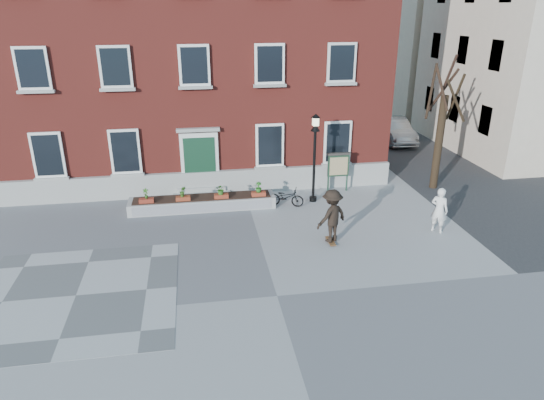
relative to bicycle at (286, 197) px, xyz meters
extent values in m
plane|color=gray|center=(-1.58, -6.91, -0.41)|extent=(100.00, 100.00, 0.00)
cube|color=#5A5A5D|center=(-7.58, -5.91, -0.41)|extent=(6.00, 6.00, 0.01)
imported|color=black|center=(0.00, 0.00, 0.00)|extent=(1.67, 1.07, 0.83)
imported|color=#ACAFB1|center=(8.79, 9.43, 0.35)|extent=(1.78, 4.67, 1.52)
imported|color=silver|center=(5.29, -3.48, 0.49)|extent=(0.76, 0.78, 1.80)
cube|color=maroon|center=(-3.58, 7.09, 5.59)|extent=(18.00, 10.00, 12.00)
cube|color=#A3A49E|center=(-3.58, 1.97, 0.14)|extent=(18.00, 0.24, 1.10)
cube|color=#9F9F9A|center=(-3.58, 1.84, -0.31)|extent=(2.60, 0.80, 0.20)
cube|color=#A6A6A1|center=(-3.58, 1.99, -0.11)|extent=(2.20, 0.50, 0.20)
cube|color=silver|center=(-3.58, 2.01, 1.24)|extent=(1.70, 0.12, 2.50)
cube|color=#143824|center=(-3.58, 1.96, 1.14)|extent=(1.40, 0.06, 2.30)
cube|color=#9F9F9A|center=(-3.58, 1.97, 2.64)|extent=(1.90, 0.25, 0.15)
cube|color=white|center=(-9.98, 1.99, 1.79)|extent=(1.30, 0.10, 2.00)
cube|color=black|center=(-9.98, 1.94, 1.79)|extent=(1.08, 0.04, 1.78)
cube|color=#A8A9A3|center=(-9.98, 1.93, 0.73)|extent=(1.44, 0.20, 0.12)
cube|color=white|center=(-9.98, 1.99, 5.39)|extent=(1.30, 0.10, 1.70)
cube|color=black|center=(-9.98, 1.94, 5.39)|extent=(1.08, 0.04, 1.48)
cube|color=#A6A6A1|center=(-9.98, 1.93, 4.48)|extent=(1.44, 0.20, 0.12)
cube|color=white|center=(-6.78, 1.99, 1.79)|extent=(1.30, 0.10, 2.00)
cube|color=black|center=(-6.78, 1.94, 1.79)|extent=(1.08, 0.04, 1.78)
cube|color=#A9AAA4|center=(-6.78, 1.93, 0.73)|extent=(1.44, 0.20, 0.12)
cube|color=silver|center=(-6.78, 1.99, 5.39)|extent=(1.30, 0.10, 1.70)
cube|color=black|center=(-6.78, 1.94, 5.39)|extent=(1.08, 0.04, 1.48)
cube|color=#AAAAA5|center=(-6.78, 1.93, 4.48)|extent=(1.44, 0.20, 0.12)
cube|color=white|center=(-3.58, 1.99, 5.39)|extent=(1.30, 0.10, 1.70)
cube|color=black|center=(-3.58, 1.94, 5.39)|extent=(1.08, 0.04, 1.48)
cube|color=#9D9D98|center=(-3.58, 1.93, 4.48)|extent=(1.44, 0.20, 0.12)
cube|color=white|center=(-0.38, 1.99, 1.79)|extent=(1.30, 0.10, 2.00)
cube|color=black|center=(-0.38, 1.94, 1.79)|extent=(1.08, 0.04, 1.78)
cube|color=#9C9C97|center=(-0.38, 1.93, 0.73)|extent=(1.44, 0.20, 0.12)
cube|color=white|center=(-0.38, 1.99, 5.39)|extent=(1.30, 0.10, 1.70)
cube|color=black|center=(-0.38, 1.94, 5.39)|extent=(1.08, 0.04, 1.48)
cube|color=gray|center=(-0.38, 1.93, 4.48)|extent=(1.44, 0.20, 0.12)
cube|color=white|center=(2.82, 1.99, 1.79)|extent=(1.30, 0.10, 2.00)
cube|color=black|center=(2.82, 1.94, 1.79)|extent=(1.08, 0.04, 1.78)
cube|color=#AAABA5|center=(2.82, 1.93, 0.73)|extent=(1.44, 0.20, 0.12)
cube|color=silver|center=(2.82, 1.99, 5.39)|extent=(1.30, 0.10, 1.70)
cube|color=black|center=(2.82, 1.94, 5.39)|extent=(1.08, 0.04, 1.48)
cube|color=#A9A9A3|center=(2.82, 1.93, 4.48)|extent=(1.44, 0.20, 0.12)
cube|color=#B5B4B0|center=(-3.58, 0.29, -0.16)|extent=(6.20, 1.10, 0.50)
cube|color=silver|center=(-3.58, -0.27, -0.16)|extent=(5.80, 0.02, 0.40)
cube|color=black|center=(-3.58, 0.29, 0.09)|extent=(5.80, 0.90, 0.06)
cube|color=maroon|center=(-5.88, 0.04, 0.19)|extent=(0.60, 0.25, 0.20)
imported|color=#30671F|center=(-5.88, 0.04, 0.51)|extent=(0.24, 0.24, 0.45)
cube|color=maroon|center=(-4.38, 0.04, 0.19)|extent=(0.60, 0.25, 0.20)
imported|color=#356A1F|center=(-4.38, 0.04, 0.51)|extent=(0.25, 0.25, 0.45)
cube|color=maroon|center=(-2.78, 0.04, 0.19)|extent=(0.60, 0.25, 0.20)
imported|color=#2C651E|center=(-2.78, 0.04, 0.51)|extent=(0.40, 0.40, 0.45)
cube|color=#973721|center=(-1.18, 0.04, 0.19)|extent=(0.60, 0.25, 0.20)
imported|color=#26681F|center=(-1.18, 0.04, 0.51)|extent=(0.25, 0.25, 0.45)
cylinder|color=#312315|center=(7.42, 1.09, 1.79)|extent=(0.36, 0.36, 4.40)
cylinder|color=#2F2214|center=(7.93, 1.09, 3.87)|extent=(0.12, 1.12, 2.23)
cylinder|color=black|center=(7.59, 1.62, 4.14)|extent=(1.18, 0.49, 1.97)
cylinder|color=black|center=(6.93, 1.45, 4.13)|extent=(0.88, 1.14, 2.35)
cylinder|color=#2F1E15|center=(7.12, 0.87, 4.31)|extent=(0.60, 0.77, 1.90)
cylinder|color=#312316|center=(7.62, 0.47, 3.83)|extent=(1.39, 0.55, 1.95)
cylinder|color=black|center=(7.58, 1.23, 4.96)|extent=(0.43, 0.48, 1.58)
cube|color=#343436|center=(10.42, 11.09, -0.41)|extent=(8.00, 36.00, 0.01)
cube|color=beige|center=(16.42, 19.09, 6.09)|extent=(10.00, 11.00, 13.00)
cube|color=black|center=(11.46, 3.89, 2.09)|extent=(0.08, 1.00, 1.50)
cube|color=black|center=(11.46, 7.09, 2.09)|extent=(0.08, 1.00, 1.50)
cube|color=black|center=(11.46, 10.29, 2.09)|extent=(0.08, 1.00, 1.50)
cube|color=black|center=(11.46, 3.89, 5.39)|extent=(0.08, 1.00, 1.50)
cube|color=black|center=(11.46, 7.09, 5.39)|extent=(0.08, 1.00, 1.50)
cube|color=black|center=(11.46, 10.29, 5.39)|extent=(0.08, 1.00, 1.50)
cylinder|color=black|center=(1.31, 0.36, -0.31)|extent=(0.32, 0.32, 0.20)
cylinder|color=black|center=(1.31, 0.36, 1.19)|extent=(0.12, 0.12, 3.20)
cone|color=black|center=(1.31, 0.36, 2.94)|extent=(0.40, 0.40, 0.30)
cube|color=#F3E8B3|center=(1.31, 0.36, 3.19)|extent=(0.24, 0.24, 0.34)
cone|color=black|center=(1.31, 0.36, 3.44)|extent=(0.40, 0.40, 0.16)
cylinder|color=#1A3526|center=(2.28, 1.38, 0.49)|extent=(0.08, 0.08, 1.80)
cylinder|color=#1C3829|center=(3.18, 1.38, 0.49)|extent=(0.08, 0.08, 1.80)
cube|color=#1A3423|center=(2.73, 1.38, 0.84)|extent=(1.00, 0.10, 1.00)
cube|color=#C8BF81|center=(2.73, 1.32, 0.84)|extent=(0.85, 0.02, 0.85)
cube|color=#3A3532|center=(2.73, 1.38, 1.41)|extent=(1.10, 0.16, 0.10)
cube|color=brown|center=(0.98, -3.73, -0.35)|extent=(0.22, 0.78, 0.03)
cylinder|color=black|center=(0.89, -4.01, -0.39)|extent=(0.03, 0.05, 0.05)
cylinder|color=black|center=(1.07, -4.01, -0.39)|extent=(0.03, 0.05, 0.05)
cylinder|color=black|center=(0.89, -3.45, -0.39)|extent=(0.03, 0.05, 0.05)
cylinder|color=black|center=(1.07, -3.45, -0.39)|extent=(0.03, 0.05, 0.05)
imported|color=black|center=(0.98, -3.73, 0.66)|extent=(1.49, 1.26, 2.00)
camera|label=1|loc=(-3.75, -19.17, 7.74)|focal=32.00mm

